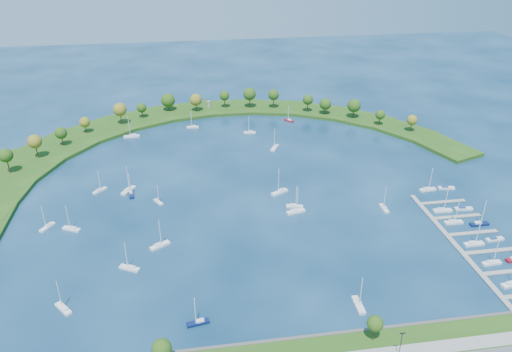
{
  "coord_description": "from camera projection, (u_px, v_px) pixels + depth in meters",
  "views": [
    {
      "loc": [
        -28.62,
        -213.7,
        118.57
      ],
      "look_at": [
        5.0,
        5.0,
        4.0
      ],
      "focal_mm": 34.52,
      "sensor_mm": 36.0,
      "label": 1
    }
  ],
  "objects": [
    {
      "name": "ground",
      "position": [
        248.0,
        188.0,
        245.95
      ],
      "size": [
        700.0,
        700.0,
        0.0
      ],
      "primitive_type": "plane",
      "color": "#06233C",
      "rests_on": "ground"
    },
    {
      "name": "breakwater",
      "position": [
        156.0,
        152.0,
        282.0
      ],
      "size": [
        286.74,
        247.64,
        2.0
      ],
      "color": "#1E4813",
      "rests_on": "ground"
    },
    {
      "name": "breakwater_trees",
      "position": [
        213.0,
        109.0,
        319.53
      ],
      "size": [
        238.03,
        92.76,
        14.31
      ],
      "color": "#382314",
      "rests_on": "breakwater"
    },
    {
      "name": "harbor_tower",
      "position": [
        209.0,
        104.0,
        346.24
      ],
      "size": [
        2.6,
        2.6,
        4.42
      ],
      "color": "gray",
      "rests_on": "breakwater"
    },
    {
      "name": "dock_system",
      "position": [
        471.0,
        243.0,
        203.75
      ],
      "size": [
        24.28,
        82.0,
        1.6
      ],
      "color": "gray",
      "rests_on": "ground"
    },
    {
      "name": "moored_boat_0",
      "position": [
        289.0,
        120.0,
        328.29
      ],
      "size": [
        6.39,
        6.72,
        10.66
      ],
      "rotation": [
        0.0,
        0.0,
        2.31
      ],
      "color": "maroon",
      "rests_on": "ground"
    },
    {
      "name": "moored_boat_1",
      "position": [
        296.0,
        211.0,
        224.96
      ],
      "size": [
        9.04,
        4.31,
        12.82
      ],
      "rotation": [
        0.0,
        0.0,
        0.22
      ],
      "color": "white",
      "rests_on": "ground"
    },
    {
      "name": "moored_boat_2",
      "position": [
        275.0,
        147.0,
        288.43
      ],
      "size": [
        6.42,
        9.01,
        13.07
      ],
      "rotation": [
        0.0,
        0.0,
        4.22
      ],
      "color": "white",
      "rests_on": "ground"
    },
    {
      "name": "moored_boat_3",
      "position": [
        294.0,
        206.0,
        229.29
      ],
      "size": [
        8.0,
        3.84,
        11.34
      ],
      "rotation": [
        0.0,
        0.0,
        6.06
      ],
      "color": "white",
      "rests_on": "ground"
    },
    {
      "name": "moored_boat_4",
      "position": [
        384.0,
        208.0,
        227.68
      ],
      "size": [
        2.16,
        7.65,
        11.25
      ],
      "rotation": [
        0.0,
        0.0,
        1.57
      ],
      "color": "white",
      "rests_on": "ground"
    },
    {
      "name": "moored_boat_5",
      "position": [
        160.0,
        245.0,
        201.32
      ],
      "size": [
        8.6,
        6.56,
        12.66
      ],
      "rotation": [
        0.0,
        0.0,
        0.55
      ],
      "color": "white",
      "rests_on": "ground"
    },
    {
      "name": "moored_boat_6",
      "position": [
        280.0,
        192.0,
        241.1
      ],
      "size": [
        9.26,
        6.7,
        13.48
      ],
      "rotation": [
        0.0,
        0.0,
        3.65
      ],
      "color": "white",
      "rests_on": "ground"
    },
    {
      "name": "moored_boat_7",
      "position": [
        71.0,
        228.0,
        212.24
      ],
      "size": [
        8.29,
        5.78,
        11.99
      ],
      "rotation": [
        0.0,
        0.0,
        2.66
      ],
      "color": "white",
      "rests_on": "ground"
    },
    {
      "name": "moored_boat_8",
      "position": [
        130.0,
        267.0,
        188.18
      ],
      "size": [
        8.32,
        5.91,
        12.07
      ],
      "rotation": [
        0.0,
        0.0,
        2.65
      ],
      "color": "white",
      "rests_on": "ground"
    },
    {
      "name": "moored_boat_9",
      "position": [
        359.0,
        304.0,
        170.16
      ],
      "size": [
        2.62,
        8.85,
        12.95
      ],
      "rotation": [
        0.0,
        0.0,
        4.69
      ],
      "color": "white",
      "rests_on": "ground"
    },
    {
      "name": "moored_boat_10",
      "position": [
        131.0,
        193.0,
        239.53
      ],
      "size": [
        3.51,
        8.48,
        12.09
      ],
      "rotation": [
        0.0,
        0.0,
        4.86
      ],
      "color": "#0B1745",
      "rests_on": "ground"
    },
    {
      "name": "moored_boat_11",
      "position": [
        193.0,
        127.0,
        317.76
      ],
      "size": [
        7.89,
        2.84,
        11.37
      ],
      "rotation": [
        0.0,
        0.0,
        3.05
      ],
      "color": "white",
      "rests_on": "ground"
    },
    {
      "name": "moored_boat_12",
      "position": [
        158.0,
        201.0,
        232.94
      ],
      "size": [
        4.9,
        6.48,
        9.52
      ],
      "rotation": [
        0.0,
        0.0,
        5.26
      ],
      "color": "white",
      "rests_on": "ground"
    },
    {
      "name": "moored_boat_13",
      "position": [
        100.0,
        190.0,
        242.62
      ],
      "size": [
        6.81,
        7.06,
        11.27
      ],
      "rotation": [
        0.0,
        0.0,
        0.82
      ],
      "color": "white",
      "rests_on": "ground"
    },
    {
      "name": "moored_boat_14",
      "position": [
        250.0,
        132.0,
        309.7
      ],
      "size": [
        7.67,
        3.46,
        10.9
      ],
      "rotation": [
        0.0,
        0.0,
        2.95
      ],
      "color": "white",
      "rests_on": "ground"
    },
    {
      "name": "moored_boat_15",
      "position": [
        63.0,
        308.0,
        168.47
      ],
      "size": [
        6.82,
        7.75,
        11.91
      ],
      "rotation": [
        0.0,
        0.0,
        2.24
      ],
      "color": "white",
      "rests_on": "ground"
    },
    {
      "name": "moored_boat_16",
      "position": [
        128.0,
        190.0,
        242.58
      ],
      "size": [
        7.08,
        9.19,
        13.56
      ],
      "rotation": [
        0.0,
        0.0,
        1.01
      ],
      "color": "white",
      "rests_on": "ground"
    },
    {
      "name": "moored_boat_17",
      "position": [
        47.0,
        226.0,
        213.63
      ],
      "size": [
        5.97,
        7.75,
        11.44
      ],
      "rotation": [
        0.0,
        0.0,
        4.15
      ],
      "color": "white",
      "rests_on": "ground"
    },
    {
      "name": "moored_boat_18",
      "position": [
        198.0,
        322.0,
        162.64
      ],
      "size": [
        7.81,
        3.36,
        11.11
      ],
      "rotation": [
        0.0,
        0.0,
        3.31
      ],
      "color": "#0B1745",
      "rests_on": "ground"
    },
    {
      "name": "moored_boat_19",
      "position": [
        132.0,
        136.0,
        303.84
      ],
      "size": [
        9.6,
        3.13,
        13.93
      ],
      "rotation": [
        0.0,
        0.0,
        3.19
      ],
      "color": "white",
      "rests_on": "ground"
    },
    {
      "name": "docked_boat_0",
      "position": [
        512.0,
        284.0,
        179.73
      ],
      "size": [
        8.66,
        3.4,
        12.39
      ],
      "rotation": [
        0.0,
        0.0,
        0.13
      ],
      "color": "white",
      "rests_on": "ground"
    },
    {
      "name": "docked_boat_2",
      "position": [
        492.0,
        262.0,
        191.11
      ],
      "size": [
        7.91,
        2.72,
        11.42
      ],
      "rotation": [
        0.0,
        0.0,
        0.07
      ],
      "color": "white",
      "rests_on": "ground"
    },
    {
      "name": "docked_boat_4",
      "position": [
        474.0,
        243.0,
        202.36
      ],
      "size": [
        8.46,
        2.43,
        12.41
      ],
      "rotation": [
        0.0,
        0.0,
        0.01
      ],
      "color": "white",
      "rests_on": "ground"
    },
    {
      "name": "docked_boat_5",
      "position": [
        495.0,
        239.0,
        205.56
      ],
      "size": [
        7.91,
        2.66,
        1.59
      ],
      "rotation": [
        0.0,
        0.0,
        0.06
      ],
      "color": "white",
      "rests_on": "ground"
    },
    {
      "name": "docked_boat_6",
      "position": [
        454.0,
        222.0,
        216.91
      ],
      "size": [
        8.32,
        2.42,
        12.19
      ],
      "rotation": [
        0.0,
        0.0,
        -0.01
      ],
      "color": "white",
      "rests_on": "ground"
    },
    {
      "name": "docked_boat_7",
      "position": [
        479.0,
        223.0,
        215.71
      ],
      "size": [
        8.51,
        2.43,
        12.48
      ],
      "rotation": [
        0.0,
        0.0,
        0.01
      ],
      "color": "#0B1745",
      "rests_on": "ground"
    },
    {
      "name": "docked_boat_8",
      "position": [
        442.0,
        210.0,
        225.8
      ],
      "size": [
        8.74,
        2.91,
        12.66
      ],
      "rotation": [
        0.0,
        0.0,
        -0.06
      ],
      "color": "white",
      "rests_on": "ground"
    },
    {
      "name": "docked_boat_9",
      "position": [
        463.0,
        208.0,
        227.47
      ],
      "size": [
        8.42,
        3.21,
        1.67
      ],
      "rotation": [
        0.0,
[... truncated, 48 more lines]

